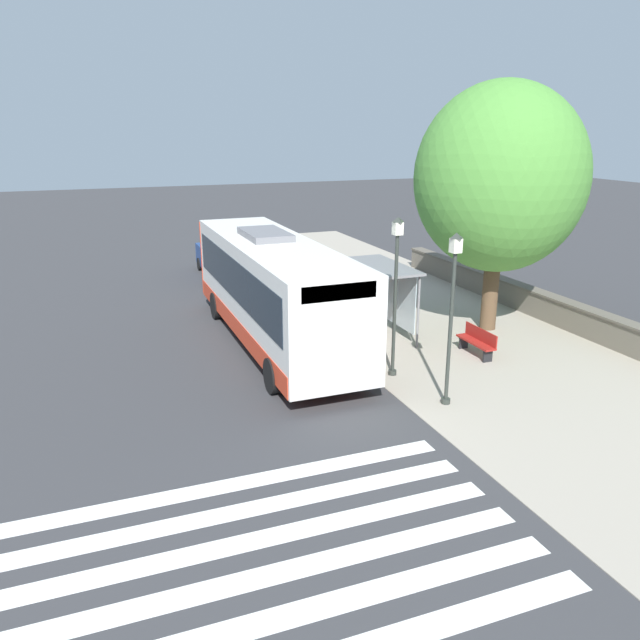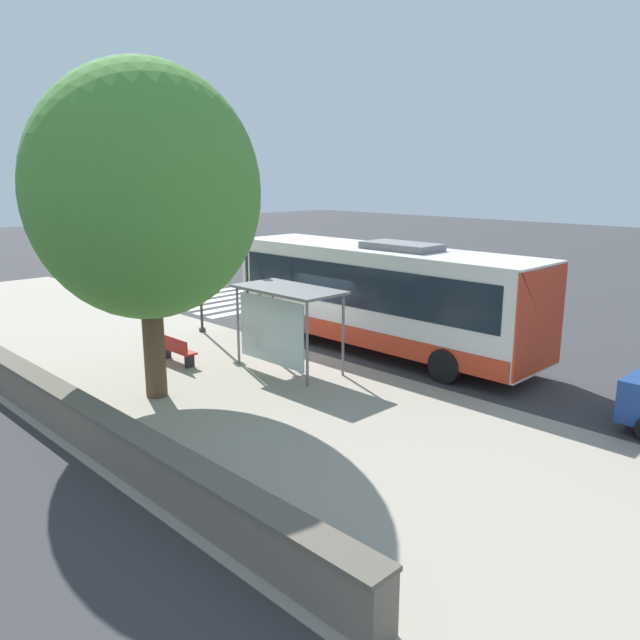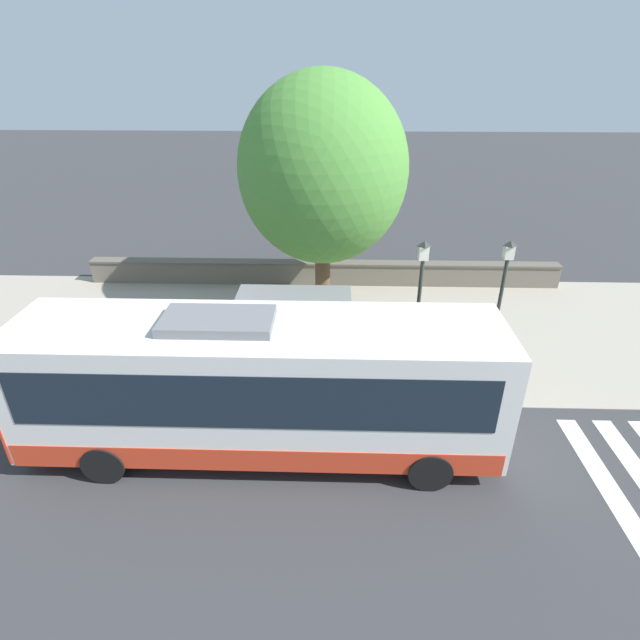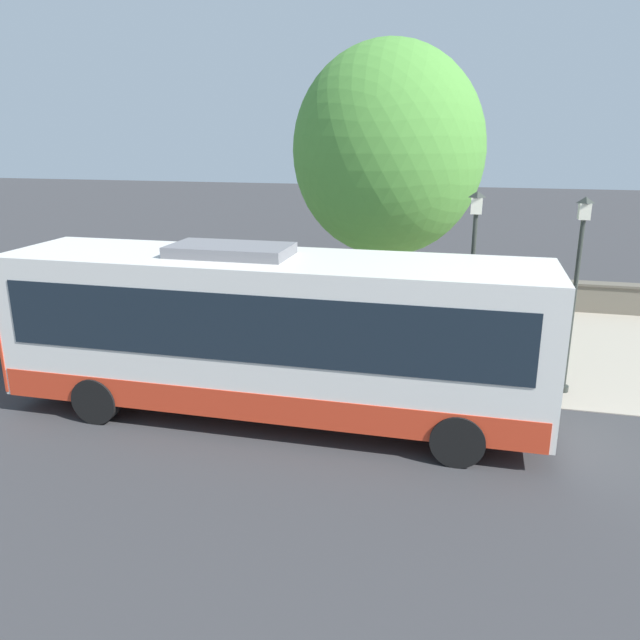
{
  "view_description": "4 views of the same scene",
  "coord_description": "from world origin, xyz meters",
  "px_view_note": "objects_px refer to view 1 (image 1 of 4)",
  "views": [
    {
      "loc": [
        7.43,
        17.85,
        7.02
      ],
      "look_at": [
        0.97,
        0.97,
        1.36
      ],
      "focal_mm": 35.0,
      "sensor_mm": 36.0,
      "label": 1
    },
    {
      "loc": [
        -13.81,
        -14.14,
        5.76
      ],
      "look_at": [
        -0.65,
        -0.86,
        1.38
      ],
      "focal_mm": 35.0,
      "sensor_mm": 36.0,
      "label": 2
    },
    {
      "loc": [
        11.39,
        0.48,
        8.68
      ],
      "look_at": [
        -0.35,
        0.12,
        2.51
      ],
      "focal_mm": 28.0,
      "sensor_mm": 36.0,
      "label": 3
    },
    {
      "loc": [
        13.5,
        2.7,
        5.85
      ],
      "look_at": [
        -1.17,
        -0.92,
        1.3
      ],
      "focal_mm": 35.0,
      "sensor_mm": 36.0,
      "label": 4
    }
  ],
  "objects_px": {
    "bench": "(477,341)",
    "shade_tree": "(500,179)",
    "bus_shelter": "(383,277)",
    "parked_car_behind_bus": "(223,256)",
    "street_lamp_far": "(452,306)",
    "pedestrian": "(374,352)",
    "street_lamp_near": "(396,285)",
    "bus": "(273,288)"
  },
  "relations": [
    {
      "from": "street_lamp_far",
      "to": "bus_shelter",
      "type": "bearing_deg",
      "value": -99.23
    },
    {
      "from": "bus_shelter",
      "to": "parked_car_behind_bus",
      "type": "xyz_separation_m",
      "value": [
        3.13,
        -11.02,
        -1.17
      ]
    },
    {
      "from": "bus",
      "to": "parked_car_behind_bus",
      "type": "height_order",
      "value": "bus"
    },
    {
      "from": "bus",
      "to": "shade_tree",
      "type": "distance_m",
      "value": 8.44
    },
    {
      "from": "bench",
      "to": "shade_tree",
      "type": "xyz_separation_m",
      "value": [
        -1.94,
        -2.16,
        4.84
      ]
    },
    {
      "from": "bench",
      "to": "shade_tree",
      "type": "height_order",
      "value": "shade_tree"
    },
    {
      "from": "street_lamp_far",
      "to": "shade_tree",
      "type": "relative_size",
      "value": 0.53
    },
    {
      "from": "bus",
      "to": "street_lamp_near",
      "type": "xyz_separation_m",
      "value": [
        -2.39,
        3.99,
        0.84
      ]
    },
    {
      "from": "bus_shelter",
      "to": "street_lamp_far",
      "type": "height_order",
      "value": "street_lamp_far"
    },
    {
      "from": "pedestrian",
      "to": "parked_car_behind_bus",
      "type": "bearing_deg",
      "value": -85.91
    },
    {
      "from": "street_lamp_near",
      "to": "parked_car_behind_bus",
      "type": "xyz_separation_m",
      "value": [
        1.81,
        -14.46,
        -1.82
      ]
    },
    {
      "from": "pedestrian",
      "to": "shade_tree",
      "type": "height_order",
      "value": "shade_tree"
    },
    {
      "from": "bus_shelter",
      "to": "parked_car_behind_bus",
      "type": "distance_m",
      "value": 11.52
    },
    {
      "from": "pedestrian",
      "to": "parked_car_behind_bus",
      "type": "relative_size",
      "value": 0.35
    },
    {
      "from": "bench",
      "to": "bus",
      "type": "bearing_deg",
      "value": -31.43
    },
    {
      "from": "bus",
      "to": "street_lamp_near",
      "type": "bearing_deg",
      "value": 120.94
    },
    {
      "from": "bus",
      "to": "parked_car_behind_bus",
      "type": "relative_size",
      "value": 2.45
    },
    {
      "from": "bus",
      "to": "street_lamp_near",
      "type": "height_order",
      "value": "street_lamp_near"
    },
    {
      "from": "bench",
      "to": "street_lamp_far",
      "type": "xyz_separation_m",
      "value": [
        2.88,
        2.8,
        2.21
      ]
    },
    {
      "from": "bus",
      "to": "street_lamp_far",
      "type": "relative_size",
      "value": 2.47
    },
    {
      "from": "bus_shelter",
      "to": "bench",
      "type": "bearing_deg",
      "value": 123.75
    },
    {
      "from": "bus_shelter",
      "to": "street_lamp_far",
      "type": "relative_size",
      "value": 0.75
    },
    {
      "from": "bus",
      "to": "street_lamp_far",
      "type": "bearing_deg",
      "value": 114.0
    },
    {
      "from": "parked_car_behind_bus",
      "to": "street_lamp_far",
      "type": "bearing_deg",
      "value": 97.51
    },
    {
      "from": "street_lamp_near",
      "to": "parked_car_behind_bus",
      "type": "height_order",
      "value": "street_lamp_near"
    },
    {
      "from": "bench",
      "to": "shade_tree",
      "type": "distance_m",
      "value": 5.64
    },
    {
      "from": "bus_shelter",
      "to": "street_lamp_far",
      "type": "xyz_separation_m",
      "value": [
        0.93,
        5.71,
        0.59
      ]
    },
    {
      "from": "bus_shelter",
      "to": "street_lamp_far",
      "type": "bearing_deg",
      "value": 80.77
    },
    {
      "from": "street_lamp_near",
      "to": "shade_tree",
      "type": "relative_size",
      "value": 0.55
    },
    {
      "from": "bench",
      "to": "street_lamp_near",
      "type": "relative_size",
      "value": 0.36
    },
    {
      "from": "bus_shelter",
      "to": "bench",
      "type": "distance_m",
      "value": 3.86
    },
    {
      "from": "bus",
      "to": "parked_car_behind_bus",
      "type": "distance_m",
      "value": 10.54
    },
    {
      "from": "parked_car_behind_bus",
      "to": "bus",
      "type": "bearing_deg",
      "value": 86.82
    },
    {
      "from": "bus_shelter",
      "to": "street_lamp_near",
      "type": "bearing_deg",
      "value": 68.92
    },
    {
      "from": "street_lamp_far",
      "to": "shade_tree",
      "type": "distance_m",
      "value": 7.4
    },
    {
      "from": "street_lamp_far",
      "to": "shade_tree",
      "type": "bearing_deg",
      "value": -134.19
    },
    {
      "from": "bench",
      "to": "street_lamp_far",
      "type": "relative_size",
      "value": 0.36
    },
    {
      "from": "pedestrian",
      "to": "street_lamp_near",
      "type": "height_order",
      "value": "street_lamp_near"
    },
    {
      "from": "pedestrian",
      "to": "shade_tree",
      "type": "xyz_separation_m",
      "value": [
        -5.97,
        -2.96,
        4.38
      ]
    },
    {
      "from": "pedestrian",
      "to": "bench",
      "type": "xyz_separation_m",
      "value": [
        -4.03,
        -0.81,
        -0.46
      ]
    },
    {
      "from": "pedestrian",
      "to": "shade_tree",
      "type": "relative_size",
      "value": 0.19
    },
    {
      "from": "bus",
      "to": "street_lamp_far",
      "type": "xyz_separation_m",
      "value": [
        -2.79,
        6.26,
        0.78
      ]
    }
  ]
}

